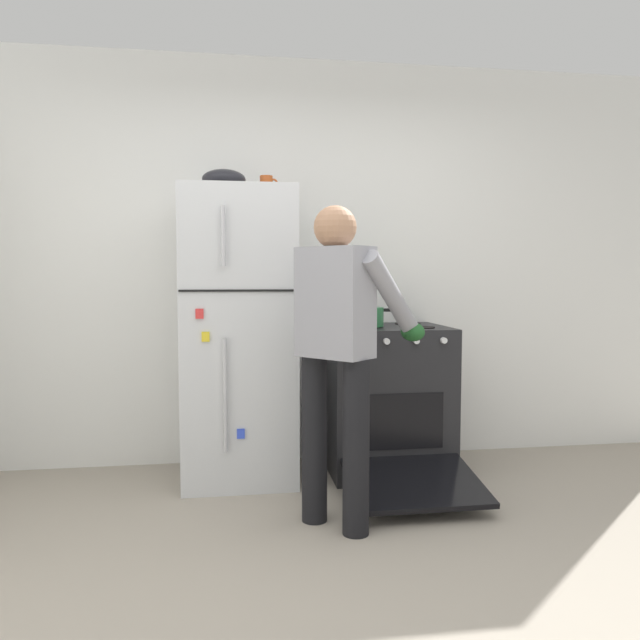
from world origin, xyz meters
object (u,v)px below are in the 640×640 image
Objects in this scene: stove_range at (387,400)px; red_pot at (364,317)px; mixing_bowl at (224,179)px; refrigerator at (239,335)px; person_cook at (340,337)px; coffee_mug at (267,184)px.

red_pot is at bearing -168.72° from stove_range.
red_pot is 1.30× the size of mixing_bowl.
refrigerator is 0.96m from person_cook.
stove_range is 1.57m from coffee_mug.
person_cook is at bearing -55.65° from mixing_bowl.
refrigerator is 1.04m from stove_range.
stove_range is at bearing -1.01° from mixing_bowl.
refrigerator reaches higher than stove_range.
refrigerator is 0.95m from mixing_bowl.
refrigerator is at bearing -164.60° from coffee_mug.
stove_range is 1.05m from person_cook.
coffee_mug reaches higher than red_pot.
refrigerator is 1.44× the size of stove_range.
stove_range is 4.69× the size of mixing_bowl.
stove_range is 11.02× the size of coffee_mug.
stove_range is 1.72m from mixing_bowl.
mixing_bowl is (-0.08, 0.00, 0.95)m from refrigerator.
refrigerator is 0.96m from coffee_mug.
coffee_mug is at bearing 108.98° from person_cook.
stove_range is 0.77× the size of person_cook.
refrigerator reaches higher than person_cook.
coffee_mug is (-0.76, 0.07, 1.37)m from stove_range.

